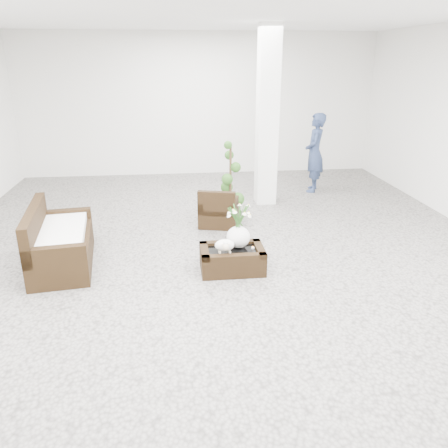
{
  "coord_description": "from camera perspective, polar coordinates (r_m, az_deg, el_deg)",
  "views": [
    {
      "loc": [
        -0.68,
        -6.11,
        2.88
      ],
      "look_at": [
        0.0,
        -0.1,
        0.62
      ],
      "focal_mm": 35.79,
      "sensor_mm": 36.0,
      "label": 1
    }
  ],
  "objects": [
    {
      "name": "loveseat",
      "position": [
        6.89,
        -20.12,
        -1.49
      ],
      "size": [
        1.01,
        1.76,
        0.89
      ],
      "primitive_type": "cube",
      "rotation": [
        0.0,
        0.0,
        1.7
      ],
      "color": "black",
      "rests_on": "ground"
    },
    {
      "name": "shopper",
      "position": [
        10.32,
        11.5,
        8.89
      ],
      "size": [
        0.61,
        0.74,
        1.76
      ],
      "primitive_type": "imported",
      "rotation": [
        0.0,
        0.0,
        -1.91
      ],
      "color": "navy",
      "rests_on": "ground"
    },
    {
      "name": "ground",
      "position": [
        6.78,
        -0.1,
        -4.62
      ],
      "size": [
        11.0,
        11.0,
        0.0
      ],
      "primitive_type": "plane",
      "color": "gray",
      "rests_on": "ground"
    },
    {
      "name": "coffee_table",
      "position": [
        6.41,
        1.04,
        -4.63
      ],
      "size": [
        0.9,
        0.6,
        0.31
      ],
      "primitive_type": "cube",
      "color": "black",
      "rests_on": "ground"
    },
    {
      "name": "tealight",
      "position": [
        6.4,
        3.7,
        -3.03
      ],
      "size": [
        0.04,
        0.04,
        0.03
      ],
      "primitive_type": "cylinder",
      "color": "white",
      "rests_on": "coffee_table"
    },
    {
      "name": "column",
      "position": [
        9.17,
        5.56,
        13.32
      ],
      "size": [
        0.4,
        0.4,
        3.5
      ],
      "primitive_type": "cube",
      "color": "white",
      "rests_on": "ground"
    },
    {
      "name": "planter_narcissus",
      "position": [
        6.3,
        1.86,
        0.38
      ],
      "size": [
        0.44,
        0.44,
        0.8
      ],
      "primitive_type": null,
      "color": "white",
      "rests_on": "coffee_table"
    },
    {
      "name": "sheep_figurine",
      "position": [
        6.2,
        0.08,
        -2.89
      ],
      "size": [
        0.28,
        0.23,
        0.21
      ],
      "primitive_type": "ellipsoid",
      "color": "white",
      "rests_on": "coffee_table"
    },
    {
      "name": "topiary",
      "position": [
        8.63,
        0.83,
        5.84
      ],
      "size": [
        0.37,
        0.37,
        1.4
      ],
      "primitive_type": null,
      "color": "#254A17",
      "rests_on": "ground"
    },
    {
      "name": "armchair",
      "position": [
        8.09,
        -0.68,
        2.28
      ],
      "size": [
        0.8,
        0.78,
        0.71
      ],
      "primitive_type": "cube",
      "rotation": [
        0.0,
        0.0,
        2.9
      ],
      "color": "black",
      "rests_on": "ground"
    }
  ]
}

